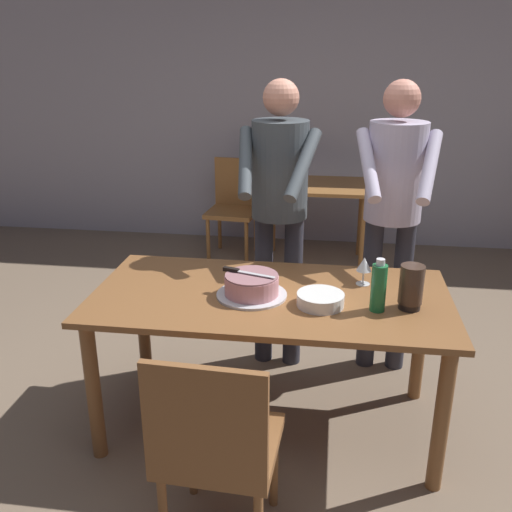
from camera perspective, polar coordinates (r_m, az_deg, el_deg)
The scene contains 14 objects.
ground_plane at distance 3.13m, azimuth 1.34°, elevation -16.45°, with size 14.00×14.00×0.00m, color #7A6651.
back_wall at distance 5.65m, azimuth 5.30°, elevation 14.93°, with size 10.00×0.12×2.70m, color #ADA8B2.
main_dining_table at distance 2.80m, azimuth 1.44°, elevation -5.80°, with size 1.73×0.87×0.75m.
cake_on_platter at distance 2.71m, azimuth -0.44°, elevation -3.05°, with size 0.34×0.34×0.11m.
cake_knife at distance 2.71m, azimuth -1.81°, elevation -1.54°, with size 0.26×0.10×0.02m.
plate_stack at distance 2.64m, azimuth 6.52°, elevation -4.39°, with size 0.22×0.22×0.06m.
wine_glass_near at distance 2.87m, azimuth 10.85°, elevation -0.92°, with size 0.08×0.08×0.14m.
water_bottle at distance 2.60m, azimuth 12.26°, elevation -3.08°, with size 0.07×0.07×0.25m.
hurricane_lamp at distance 2.65m, azimuth 15.38°, elevation -3.02°, with size 0.11×0.11×0.21m.
person_cutting_cake at distance 3.25m, azimuth 2.36°, elevation 6.07°, with size 0.47×0.56×1.72m.
person_standing_beside at distance 3.28m, azimuth 13.69°, elevation 5.65°, with size 0.47×0.56×1.72m.
chair_near_side at distance 2.22m, azimuth -4.11°, elevation -18.45°, with size 0.46×0.46×0.90m.
background_table at distance 5.09m, azimuth 6.08°, elevation 5.45°, with size 1.00×0.70×0.74m.
background_chair_1 at distance 5.33m, azimuth -2.21°, elevation 5.28°, with size 0.48×0.48×0.90m.
Camera 1 is at (0.28, -2.49, 1.88)m, focal length 39.65 mm.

